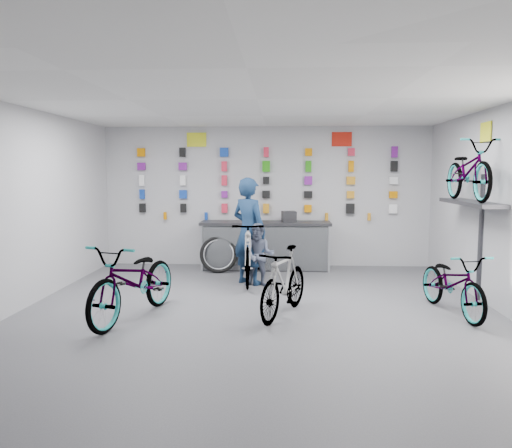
# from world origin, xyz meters

# --- Properties ---
(floor) EXTENTS (8.00, 8.00, 0.00)m
(floor) POSITION_xyz_m (0.00, 0.00, 0.00)
(floor) COLOR #4B4B50
(floor) RESTS_ON ground
(ceiling) EXTENTS (8.00, 8.00, 0.00)m
(ceiling) POSITION_xyz_m (0.00, 0.00, 3.00)
(ceiling) COLOR white
(ceiling) RESTS_ON wall_back
(wall_back) EXTENTS (7.00, 0.00, 7.00)m
(wall_back) POSITION_xyz_m (0.00, 4.00, 1.50)
(wall_back) COLOR #B7B7BA
(wall_back) RESTS_ON floor
(wall_front) EXTENTS (7.00, 0.00, 7.00)m
(wall_front) POSITION_xyz_m (0.00, -4.00, 1.50)
(wall_front) COLOR #B7B7BA
(wall_front) RESTS_ON floor
(wall_left) EXTENTS (0.00, 8.00, 8.00)m
(wall_left) POSITION_xyz_m (-3.50, 0.00, 1.50)
(wall_left) COLOR #B7B7BA
(wall_left) RESTS_ON floor
(counter) EXTENTS (2.70, 0.66, 1.00)m
(counter) POSITION_xyz_m (0.00, 3.54, 0.49)
(counter) COLOR black
(counter) RESTS_ON floor
(merch_wall) EXTENTS (5.57, 0.08, 1.57)m
(merch_wall) POSITION_xyz_m (0.06, 3.93, 1.80)
(merch_wall) COLOR black
(merch_wall) RESTS_ON wall_back
(wall_bracket) EXTENTS (0.39, 1.90, 2.00)m
(wall_bracket) POSITION_xyz_m (3.33, 1.20, 1.46)
(wall_bracket) COLOR #333338
(wall_bracket) RESTS_ON wall_right
(sign_left) EXTENTS (0.42, 0.02, 0.30)m
(sign_left) POSITION_xyz_m (-1.50, 3.98, 2.72)
(sign_left) COLOR yellow
(sign_left) RESTS_ON wall_back
(sign_right) EXTENTS (0.42, 0.02, 0.30)m
(sign_right) POSITION_xyz_m (1.60, 3.98, 2.72)
(sign_right) COLOR red
(sign_right) RESTS_ON wall_back
(sign_side) EXTENTS (0.02, 0.40, 0.30)m
(sign_side) POSITION_xyz_m (3.48, 1.20, 2.65)
(sign_side) COLOR yellow
(sign_side) RESTS_ON wall_right
(bike_left) EXTENTS (1.25, 2.19, 1.09)m
(bike_left) POSITION_xyz_m (-1.69, -0.11, 0.54)
(bike_left) COLOR gray
(bike_left) RESTS_ON floor
(bike_center) EXTENTS (1.03, 1.68, 0.98)m
(bike_center) POSITION_xyz_m (0.37, 0.13, 0.49)
(bike_center) COLOR gray
(bike_center) RESTS_ON floor
(bike_right) EXTENTS (0.90, 1.81, 0.91)m
(bike_right) POSITION_xyz_m (2.79, 0.36, 0.45)
(bike_right) COLOR gray
(bike_right) RESTS_ON floor
(bike_service) EXTENTS (0.62, 1.98, 1.18)m
(bike_service) POSITION_xyz_m (-0.27, 2.25, 0.59)
(bike_service) COLOR gray
(bike_service) RESTS_ON floor
(bike_wall) EXTENTS (0.63, 1.80, 0.95)m
(bike_wall) POSITION_xyz_m (3.25, 1.20, 2.05)
(bike_wall) COLOR gray
(bike_wall) RESTS_ON wall_bracket
(clerk) EXTENTS (0.84, 0.79, 1.93)m
(clerk) POSITION_xyz_m (-0.25, 2.16, 0.97)
(clerk) COLOR #132A4A
(clerk) RESTS_ON floor
(customer) EXTENTS (0.59, 0.49, 1.13)m
(customer) POSITION_xyz_m (-0.06, 1.93, 0.56)
(customer) COLOR #50586F
(customer) RESTS_ON floor
(spare_wheel) EXTENTS (0.80, 0.41, 0.75)m
(spare_wheel) POSITION_xyz_m (-0.94, 3.17, 0.36)
(spare_wheel) COLOR black
(spare_wheel) RESTS_ON floor
(register) EXTENTS (0.32, 0.34, 0.22)m
(register) POSITION_xyz_m (0.49, 3.55, 1.11)
(register) COLOR black
(register) RESTS_ON counter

